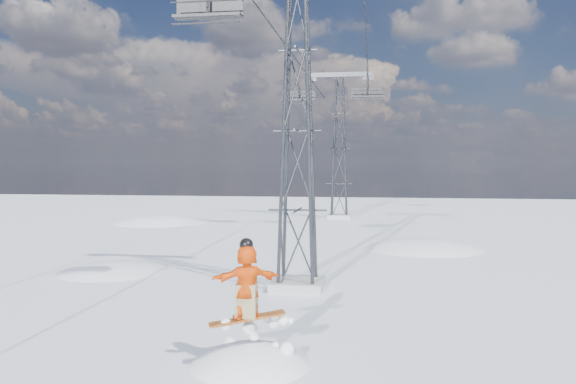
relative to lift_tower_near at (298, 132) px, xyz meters
name	(u,v)px	position (x,y,z in m)	size (l,w,h in m)	color
ground	(210,371)	(-0.80, -8.00, -5.47)	(120.00, 120.00, 0.00)	white
lift_tower_near	(298,132)	(0.00, 0.00, 0.00)	(5.20, 1.80, 11.43)	#999999
lift_tower_far	(339,149)	(0.00, 25.00, 0.00)	(5.20, 1.80, 11.43)	#999999
haul_cables	(326,44)	(0.00, 11.50, 5.38)	(4.46, 51.00, 0.06)	black
lift_chair_near	(208,9)	(-2.20, -3.21, 3.39)	(2.01, 0.58, 2.49)	black
lift_chair_mid	(367,93)	(2.20, 17.21, 3.36)	(2.04, 0.59, 2.53)	black
lift_chair_far	(299,97)	(-2.20, 17.13, 3.23)	(2.17, 0.62, 2.69)	black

